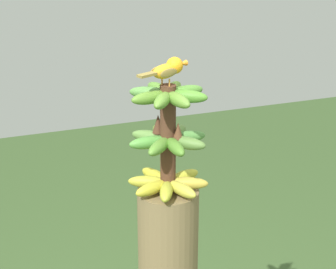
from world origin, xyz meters
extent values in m
cylinder|color=#4C2D1E|center=(0.00, 0.00, 1.43)|extent=(0.05, 0.05, 0.36)
ellipsoid|color=gold|center=(-0.06, -0.02, 1.28)|extent=(0.14, 0.08, 0.04)
ellipsoid|color=#AB9E2F|center=(-0.03, -0.06, 1.28)|extent=(0.09, 0.14, 0.04)
ellipsoid|color=gold|center=(0.02, -0.06, 1.28)|extent=(0.08, 0.14, 0.04)
ellipsoid|color=gold|center=(0.06, -0.03, 1.28)|extent=(0.14, 0.09, 0.04)
ellipsoid|color=gold|center=(0.06, 0.02, 1.28)|extent=(0.14, 0.08, 0.04)
ellipsoid|color=#ACAE32|center=(0.03, 0.06, 1.28)|extent=(0.09, 0.14, 0.04)
ellipsoid|color=gold|center=(-0.02, 0.06, 1.28)|extent=(0.08, 0.14, 0.04)
ellipsoid|color=gold|center=(-0.06, 0.03, 1.28)|extent=(0.14, 0.09, 0.04)
ellipsoid|color=olive|center=(0.00, -0.06, 1.43)|extent=(0.04, 0.13, 0.04)
ellipsoid|color=#5A833B|center=(0.04, -0.04, 1.43)|extent=(0.12, 0.12, 0.04)
ellipsoid|color=#4D8E38|center=(0.06, 0.00, 1.43)|extent=(0.13, 0.04, 0.04)
ellipsoid|color=#578931|center=(0.04, 0.04, 1.43)|extent=(0.12, 0.12, 0.04)
ellipsoid|color=#4D7F2A|center=(0.00, 0.06, 1.43)|extent=(0.04, 0.13, 0.04)
ellipsoid|color=#557B37|center=(-0.04, 0.04, 1.43)|extent=(0.12, 0.12, 0.04)
ellipsoid|color=#4B833A|center=(-0.06, 0.00, 1.43)|extent=(0.13, 0.04, 0.04)
ellipsoid|color=#5B8039|center=(-0.04, -0.04, 1.43)|extent=(0.12, 0.12, 0.04)
ellipsoid|color=#5C8B31|center=(0.03, 0.05, 1.58)|extent=(0.11, 0.13, 0.04)
ellipsoid|color=#5A852F|center=(-0.01, 0.06, 1.58)|extent=(0.06, 0.14, 0.04)
ellipsoid|color=#4B852A|center=(-0.05, 0.03, 1.58)|extent=(0.13, 0.11, 0.04)
ellipsoid|color=#4D8530|center=(-0.06, -0.01, 1.58)|extent=(0.14, 0.06, 0.04)
ellipsoid|color=olive|center=(-0.03, -0.05, 1.58)|extent=(0.11, 0.13, 0.04)
ellipsoid|color=#4F7F2C|center=(0.01, -0.06, 1.58)|extent=(0.06, 0.14, 0.04)
ellipsoid|color=#4F843B|center=(0.05, -0.03, 1.58)|extent=(0.13, 0.11, 0.04)
ellipsoid|color=#55822A|center=(0.06, 0.01, 1.58)|extent=(0.14, 0.06, 0.04)
cone|color=brown|center=(-0.02, 0.03, 1.47)|extent=(0.04, 0.04, 0.06)
cone|color=#4C2D1E|center=(0.02, -0.03, 1.48)|extent=(0.04, 0.04, 0.06)
cylinder|color=#C68933|center=(0.00, 0.01, 1.62)|extent=(0.00, 0.01, 0.02)
cylinder|color=#C68933|center=(0.01, -0.01, 1.62)|extent=(0.00, 0.01, 0.02)
ellipsoid|color=orange|center=(0.01, 0.00, 1.66)|extent=(0.10, 0.07, 0.04)
ellipsoid|color=olive|center=(0.01, 0.02, 1.66)|extent=(0.07, 0.03, 0.03)
ellipsoid|color=olive|center=(0.02, -0.02, 1.66)|extent=(0.07, 0.03, 0.03)
cube|color=olive|center=(0.08, 0.03, 1.66)|extent=(0.06, 0.05, 0.01)
sphere|color=orange|center=(-0.03, -0.01, 1.67)|extent=(0.05, 0.05, 0.05)
sphere|color=black|center=(-0.03, -0.04, 1.67)|extent=(0.01, 0.01, 0.01)
cone|color=orange|center=(-0.06, -0.03, 1.67)|extent=(0.03, 0.03, 0.02)
camera|label=1|loc=(0.61, 1.64, 2.12)|focal=64.04mm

